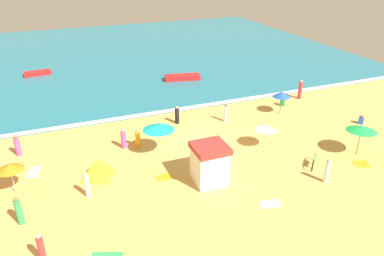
% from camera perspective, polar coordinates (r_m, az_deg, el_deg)
% --- Properties ---
extents(ground_plane, '(60.00, 60.00, 0.00)m').
position_cam_1_polar(ground_plane, '(28.35, 1.65, -2.00)').
color(ground_plane, '#E0A856').
extents(ocean_water, '(60.00, 44.00, 0.10)m').
position_cam_1_polar(ocean_water, '(53.57, -10.43, 11.34)').
color(ocean_water, teal).
rests_on(ocean_water, ground_plane).
extents(wave_breaker_foam, '(57.00, 0.70, 0.01)m').
position_cam_1_polar(wave_breaker_foam, '(33.61, -2.58, 2.88)').
color(wave_breaker_foam, white).
rests_on(wave_breaker_foam, ocean_water).
extents(lifeguard_cabana, '(2.12, 2.09, 2.60)m').
position_cam_1_polar(lifeguard_cabana, '(22.95, 2.78, -5.54)').
color(lifeguard_cabana, white).
rests_on(lifeguard_cabana, ground_plane).
extents(beach_umbrella_0, '(2.17, 2.17, 2.09)m').
position_cam_1_polar(beach_umbrella_0, '(33.34, 13.86, 5.13)').
color(beach_umbrella_0, '#4C3823').
rests_on(beach_umbrella_0, ground_plane).
extents(beach_umbrella_1, '(2.08, 2.08, 1.93)m').
position_cam_1_polar(beach_umbrella_1, '(24.27, -26.62, -5.54)').
color(beach_umbrella_1, silver).
rests_on(beach_umbrella_1, ground_plane).
extents(beach_umbrella_2, '(2.19, 2.17, 1.94)m').
position_cam_1_polar(beach_umbrella_2, '(27.23, 11.44, 0.12)').
color(beach_umbrella_2, silver).
rests_on(beach_umbrella_2, ground_plane).
extents(beach_umbrella_3, '(2.72, 2.73, 2.28)m').
position_cam_1_polar(beach_umbrella_3, '(28.22, 25.01, -0.10)').
color(beach_umbrella_3, '#4C3823').
rests_on(beach_umbrella_3, ground_plane).
extents(beach_umbrella_4, '(3.09, 3.10, 2.38)m').
position_cam_1_polar(beach_umbrella_4, '(25.64, -5.26, 0.10)').
color(beach_umbrella_4, silver).
rests_on(beach_umbrella_4, ground_plane).
extents(beach_tent, '(2.40, 2.31, 1.31)m').
position_cam_1_polar(beach_tent, '(24.49, -14.55, -6.07)').
color(beach_tent, yellow).
rests_on(beach_tent, ground_plane).
extents(parked_bicycle, '(1.34, 1.32, 0.76)m').
position_cam_1_polar(parked_bicycle, '(26.29, 18.50, -4.96)').
color(parked_bicycle, black).
rests_on(parked_bicycle, ground_plane).
extents(beachgoer_0, '(0.40, 0.40, 1.61)m').
position_cam_1_polar(beachgoer_0, '(31.32, 5.27, 2.33)').
color(beachgoer_0, white).
rests_on(beachgoer_0, ground_plane).
extents(beachgoer_1, '(0.43, 0.43, 1.58)m').
position_cam_1_polar(beachgoer_1, '(27.49, -10.65, -1.72)').
color(beachgoer_1, '#D84CA5').
rests_on(beachgoer_1, ground_plane).
extents(beachgoer_2, '(0.40, 0.40, 1.53)m').
position_cam_1_polar(beachgoer_2, '(27.40, -8.46, -1.68)').
color(beachgoer_2, orange).
rests_on(beachgoer_2, ground_plane).
extents(beachgoer_3, '(0.61, 0.61, 0.87)m').
position_cam_1_polar(beachgoer_3, '(35.68, 13.98, 3.97)').
color(beachgoer_3, green).
rests_on(beachgoer_3, ground_plane).
extents(beachgoer_4, '(0.43, 0.43, 1.65)m').
position_cam_1_polar(beachgoer_4, '(22.77, -16.09, -8.54)').
color(beachgoer_4, white).
rests_on(beachgoer_4, ground_plane).
extents(beachgoer_5, '(0.42, 0.42, 1.74)m').
position_cam_1_polar(beachgoer_5, '(21.98, -25.43, -11.67)').
color(beachgoer_5, green).
rests_on(beachgoer_5, ground_plane).
extents(beachgoer_6, '(0.55, 0.55, 0.82)m').
position_cam_1_polar(beachgoer_6, '(34.13, 24.93, 1.16)').
color(beachgoer_6, blue).
rests_on(beachgoer_6, ground_plane).
extents(beachgoer_7, '(0.50, 0.50, 1.64)m').
position_cam_1_polar(beachgoer_7, '(28.86, -25.63, -2.52)').
color(beachgoer_7, '#D84CA5').
rests_on(beachgoer_7, ground_plane).
extents(beachgoer_8, '(0.49, 0.49, 1.55)m').
position_cam_1_polar(beachgoer_8, '(30.92, -2.35, 1.97)').
color(beachgoer_8, black).
rests_on(beachgoer_8, ground_plane).
extents(beachgoer_9, '(0.42, 0.42, 1.68)m').
position_cam_1_polar(beachgoer_9, '(24.64, 20.35, -6.33)').
color(beachgoer_9, white).
rests_on(beachgoer_9, ground_plane).
extents(beachgoer_10, '(0.34, 0.34, 1.69)m').
position_cam_1_polar(beachgoer_10, '(19.25, -22.50, -17.06)').
color(beachgoer_10, red).
rests_on(beachgoer_10, ground_plane).
extents(beachgoer_11, '(0.47, 0.47, 1.90)m').
position_cam_1_polar(beachgoer_11, '(37.71, 16.55, 5.72)').
color(beachgoer_11, red).
rests_on(beachgoer_11, ground_plane).
extents(beach_towel_0, '(1.25, 1.13, 0.01)m').
position_cam_1_polar(beach_towel_0, '(27.96, 24.99, -5.12)').
color(beach_towel_0, orange).
rests_on(beach_towel_0, ground_plane).
extents(beach_towel_1, '(1.06, 0.76, 0.01)m').
position_cam_1_polar(beach_towel_1, '(24.06, -4.39, -7.68)').
color(beach_towel_1, orange).
rests_on(beach_towel_1, ground_plane).
extents(beach_towel_2, '(1.35, 0.90, 0.01)m').
position_cam_1_polar(beach_towel_2, '(22.23, 12.17, -11.50)').
color(beach_towel_2, white).
rests_on(beach_towel_2, ground_plane).
extents(beach_towel_4, '(0.99, 1.51, 0.01)m').
position_cam_1_polar(beach_towel_4, '(26.68, -23.47, -6.34)').
color(beach_towel_4, white).
rests_on(beach_towel_4, ground_plane).
extents(small_boat_0, '(4.13, 2.07, 0.56)m').
position_cam_1_polar(small_boat_0, '(41.56, -1.53, 7.93)').
color(small_boat_0, red).
rests_on(small_boat_0, ocean_water).
extents(small_boat_1, '(3.09, 1.50, 0.45)m').
position_cam_1_polar(small_boat_1, '(46.81, -23.00, 7.90)').
color(small_boat_1, red).
rests_on(small_boat_1, ocean_water).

